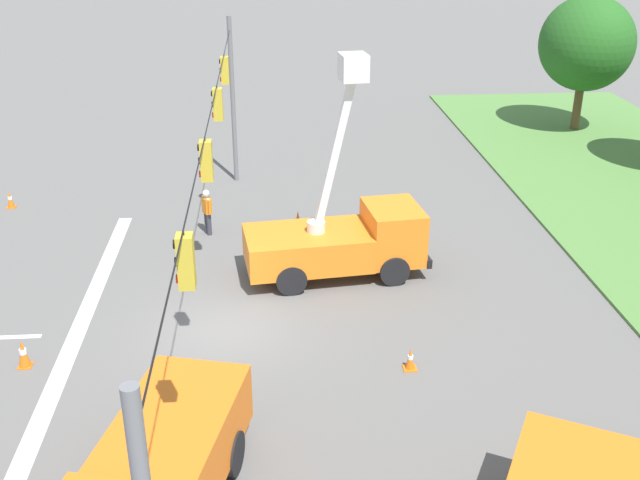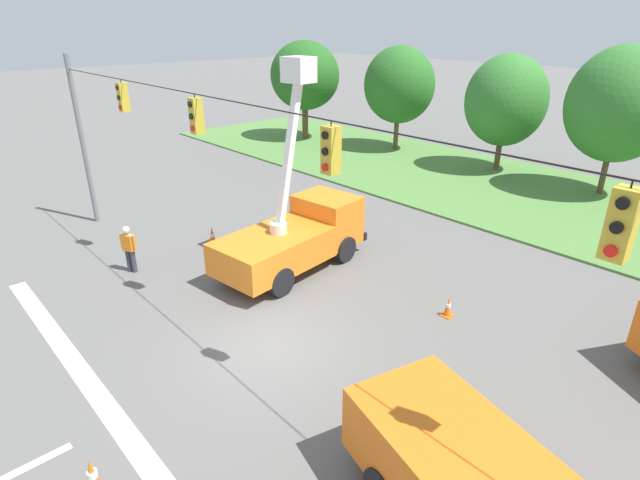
% 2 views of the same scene
% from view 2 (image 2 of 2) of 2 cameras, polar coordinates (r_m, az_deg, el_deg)
% --- Properties ---
extents(ground_plane, '(200.00, 200.00, 0.00)m').
position_cam_2_polar(ground_plane, '(14.38, -5.90, -12.01)').
color(ground_plane, '#605E5B').
extents(grass_verge, '(56.00, 12.00, 0.10)m').
position_cam_2_polar(grass_verge, '(27.79, 25.38, 3.95)').
color(grass_verge, '#517F3D').
rests_on(grass_verge, ground).
extents(lane_markings, '(17.60, 15.25, 0.01)m').
position_cam_2_polar(lane_markings, '(12.74, -28.73, -20.92)').
color(lane_markings, silver).
rests_on(lane_markings, ground).
extents(signal_gantry, '(26.20, 0.33, 7.20)m').
position_cam_2_polar(signal_gantry, '(12.31, -6.88, 5.64)').
color(signal_gantry, slate).
rests_on(signal_gantry, ground).
extents(tree_far_west, '(5.41, 4.84, 7.17)m').
position_cam_2_polar(tree_far_west, '(38.71, -1.76, 18.25)').
color(tree_far_west, brown).
rests_on(tree_far_west, ground).
extents(tree_west, '(4.97, 4.40, 6.96)m').
position_cam_2_polar(tree_west, '(35.57, 9.02, 17.08)').
color(tree_west, brown).
rests_on(tree_west, ground).
extents(tree_centre, '(4.64, 4.64, 6.77)m').
position_cam_2_polar(tree_centre, '(31.70, 20.47, 14.68)').
color(tree_centre, brown).
rests_on(tree_centre, ground).
extents(tree_east, '(5.06, 4.93, 7.45)m').
position_cam_2_polar(tree_east, '(29.18, 31.07, 13.10)').
color(tree_east, brown).
rests_on(tree_east, ground).
extents(utility_truck_bucket_lift, '(3.08, 6.22, 7.35)m').
position_cam_2_polar(utility_truck_bucket_lift, '(18.07, -2.75, 0.89)').
color(utility_truck_bucket_lift, orange).
rests_on(utility_truck_bucket_lift, ground).
extents(road_worker, '(0.59, 0.40, 1.77)m').
position_cam_2_polar(road_worker, '(19.07, -21.01, -0.68)').
color(road_worker, '#383842').
rests_on(road_worker, ground).
extents(traffic_cone_foreground_right, '(0.36, 0.36, 0.82)m').
position_cam_2_polar(traffic_cone_foreground_right, '(11.38, -24.54, -23.35)').
color(traffic_cone_foreground_right, orange).
rests_on(traffic_cone_foreground_right, ground).
extents(traffic_cone_lane_edge_a, '(0.36, 0.36, 0.79)m').
position_cam_2_polar(traffic_cone_lane_edge_a, '(20.65, -12.21, 0.44)').
color(traffic_cone_lane_edge_a, orange).
rests_on(traffic_cone_lane_edge_a, ground).
extents(traffic_cone_lane_edge_b, '(0.36, 0.36, 0.64)m').
position_cam_2_polar(traffic_cone_lane_edge_b, '(15.97, 14.43, -7.44)').
color(traffic_cone_lane_edge_b, orange).
rests_on(traffic_cone_lane_edge_b, ground).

